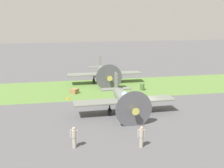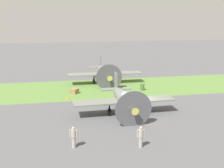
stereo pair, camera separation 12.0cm
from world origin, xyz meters
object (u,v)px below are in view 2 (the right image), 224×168
(supply_crate, at_px, (74,91))
(runway_marker_cone, at_px, (68,98))
(airplane_lead, at_px, (124,99))
(ground_crew_mechanic, at_px, (141,136))
(fuel_drum, at_px, (142,87))
(ground_crew_chief, at_px, (74,137))
(airplane_wingman, at_px, (104,72))

(supply_crate, height_order, runway_marker_cone, supply_crate)
(airplane_lead, relative_size, supply_crate, 11.81)
(ground_crew_mechanic, height_order, fuel_drum, ground_crew_mechanic)
(ground_crew_mechanic, relative_size, supply_crate, 1.92)
(airplane_lead, relative_size, runway_marker_cone, 24.15)
(ground_crew_chief, relative_size, runway_marker_cone, 3.93)
(airplane_wingman, bearing_deg, ground_crew_chief, 73.99)
(airplane_lead, height_order, runway_marker_cone, airplane_lead)
(ground_crew_mechanic, bearing_deg, airplane_wingman, -83.92)
(airplane_lead, height_order, supply_crate, airplane_lead)
(ground_crew_chief, bearing_deg, supply_crate, -76.91)
(airplane_wingman, distance_m, ground_crew_chief, 21.72)
(runway_marker_cone, bearing_deg, airplane_lead, 132.59)
(ground_crew_mechanic, height_order, runway_marker_cone, ground_crew_mechanic)
(ground_crew_mechanic, bearing_deg, airplane_lead, -85.48)
(fuel_drum, bearing_deg, runway_marker_cone, 14.25)
(airplane_lead, height_order, ground_crew_mechanic, airplane_lead)
(ground_crew_chief, height_order, supply_crate, ground_crew_chief)
(airplane_lead, height_order, fuel_drum, airplane_lead)
(ground_crew_mechanic, distance_m, fuel_drum, 17.43)
(ground_crew_chief, xyz_separation_m, supply_crate, (-1.02, -15.81, -0.59))
(airplane_wingman, xyz_separation_m, ground_crew_chief, (5.87, 20.90, -0.74))
(ground_crew_chief, bearing_deg, runway_marker_cone, -73.61)
(airplane_lead, relative_size, airplane_wingman, 0.96)
(airplane_lead, xyz_separation_m, airplane_wingman, (-0.24, -13.78, 0.06))
(fuel_drum, distance_m, supply_crate, 9.24)
(ground_crew_chief, bearing_deg, airplane_wingman, -88.91)
(airplane_lead, bearing_deg, fuel_drum, -119.71)
(supply_crate, relative_size, runway_marker_cone, 2.05)
(ground_crew_mechanic, bearing_deg, runway_marker_cone, -62.26)
(airplane_lead, xyz_separation_m, supply_crate, (4.61, -8.69, -1.27))
(airplane_wingman, height_order, ground_crew_mechanic, airplane_wingman)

